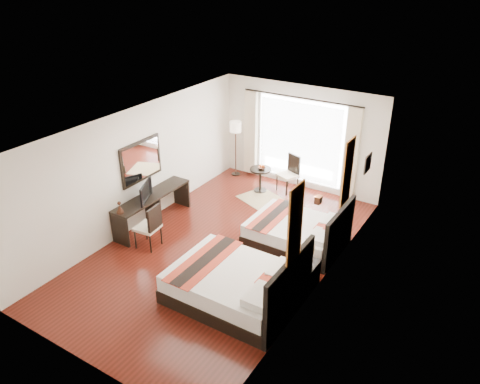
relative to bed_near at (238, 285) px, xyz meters
The scene contains 29 objects.
floor 1.73m from the bed_near, 133.35° to the left, with size 4.50×7.50×0.01m, color #3D120B.
ceiling 2.99m from the bed_near, 133.35° to the left, with size 4.50×7.50×0.02m, color white.
wall_headboard 1.96m from the bed_near, 48.88° to the left, with size 0.01×7.50×2.80m, color silver.
wall_desk 3.78m from the bed_near, 160.09° to the left, with size 0.01×7.50×2.80m, color silver.
wall_window 5.23m from the bed_near, 103.18° to the left, with size 4.50×0.01×2.80m, color silver.
wall_entry 2.97m from the bed_near, 114.93° to the right, with size 4.50×0.01×2.80m, color silver.
window_glass 5.19m from the bed_near, 103.22° to the left, with size 2.40×0.02×2.20m, color white.
sheer_curtain 5.13m from the bed_near, 103.38° to the left, with size 2.30×0.02×2.10m, color white.
drape_left 5.61m from the bed_near, 118.27° to the left, with size 0.35×0.14×2.35m, color beige.
drape_right 4.97m from the bed_near, 86.66° to the left, with size 0.35×0.14×2.35m, color beige.
art_panel_near 1.94m from the bed_near, ahead, with size 0.03×0.50×1.35m, color maroon.
art_panel_far 3.00m from the bed_near, 65.12° to the left, with size 0.03×0.50×1.35m, color maroon.
wall_sconce 2.14m from the bed_near, 44.24° to the left, with size 0.10×0.14×0.14m, color #3E2216.
mirror_frame 3.83m from the bed_near, 159.00° to the left, with size 0.04×1.25×0.95m, color black.
mirror_glass 3.80m from the bed_near, 158.86° to the left, with size 0.01×1.12×0.82m, color white.
bed_near is the anchor object (origin of this frame).
bed_far 2.30m from the bed_near, 86.66° to the left, with size 2.01×1.56×1.13m.
nightstand 1.32m from the bed_near, 49.16° to the left, with size 0.45×0.55×0.53m, color black.
table_lamp 1.48m from the bed_near, 52.51° to the left, with size 0.23×0.23×0.37m.
vase 1.26m from the bed_near, 44.99° to the left, with size 0.12×0.12×0.12m, color black.
console_desk 3.41m from the bed_near, 157.61° to the left, with size 0.50×2.20×0.76m, color black.
television 3.36m from the bed_near, 162.19° to the left, with size 0.76×0.10×0.44m, color black.
bronze_figurine 3.22m from the bed_near, behind, with size 0.16×0.16×0.24m, color #3E2216, non-canonical shape.
desk_chair 2.62m from the bed_near, 169.12° to the left, with size 0.51×0.51×1.01m.
floor_lamp 5.64m from the bed_near, 122.71° to the left, with size 0.32×0.32×1.60m.
side_table 4.52m from the bed_near, 114.44° to the left, with size 0.57×0.57×0.66m, color black.
fruit_bowl 4.52m from the bed_near, 114.07° to the left, with size 0.20×0.20×0.05m, color #453018.
window_chair 4.69m from the bed_near, 105.42° to the left, with size 0.60×0.60×1.00m.
jute_rug 3.96m from the bed_near, 111.71° to the left, with size 1.35×0.92×0.01m, color tan.
Camera 1 is at (4.81, -7.00, 5.66)m, focal length 35.00 mm.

